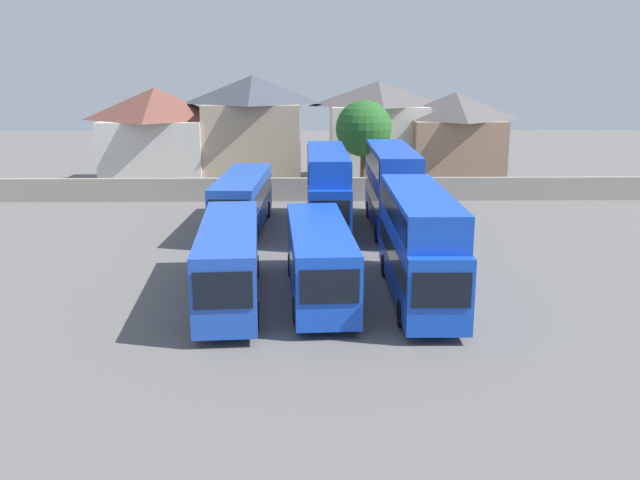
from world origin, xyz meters
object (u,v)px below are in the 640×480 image
object	(u,v)px
bus_3	(419,239)
house_terrace_centre	(253,128)
bus_2	(319,256)
tree_left_of_lot	(364,129)
house_terrace_far_right	(454,137)
bus_6	(392,184)
house_terrace_right	(378,131)
bus_4	(243,198)
bus_5	(327,185)
bus_1	(229,258)
house_terrace_left	(156,135)

from	to	relation	value
bus_3	house_terrace_centre	distance (m)	34.76
bus_2	tree_left_of_lot	world-z (taller)	tree_left_of_lot
house_terrace_far_right	bus_3	bearing A→B (deg)	-104.28
bus_6	house_terrace_right	xyz separation A→B (m)	(1.05, 19.63, 1.67)
house_terrace_far_right	bus_2	bearing A→B (deg)	-111.57
bus_2	bus_4	size ratio (longest dim) A/B	0.93
bus_5	house_terrace_centre	size ratio (longest dim) A/B	1.27
bus_4	tree_left_of_lot	xyz separation A→B (m)	(8.69, 12.20, 3.38)
house_terrace_centre	tree_left_of_lot	size ratio (longest dim) A/B	1.24
bus_2	house_terrace_far_right	world-z (taller)	house_terrace_far_right
bus_5	bus_6	world-z (taller)	bus_6
house_terrace_centre	house_terrace_right	size ratio (longest dim) A/B	1.06
bus_1	tree_left_of_lot	size ratio (longest dim) A/B	1.48
bus_3	tree_left_of_lot	distance (m)	26.53
bus_2	house_terrace_centre	xyz separation A→B (m)	(-5.28, 33.03, 2.95)
tree_left_of_lot	bus_3	bearing A→B (deg)	-89.28
bus_1	bus_6	bearing A→B (deg)	144.50
house_terrace_left	house_terrace_far_right	world-z (taller)	house_terrace_left
bus_4	bus_5	world-z (taller)	bus_5
house_terrace_right	tree_left_of_lot	xyz separation A→B (m)	(-1.87, -7.34, 0.78)
bus_5	bus_6	bearing A→B (deg)	92.73
bus_3	bus_6	xyz separation A→B (m)	(0.49, 14.10, 0.20)
bus_5	house_terrace_left	world-z (taller)	house_terrace_left
house_terrace_centre	house_terrace_right	distance (m)	11.25
bus_6	house_terrace_centre	bearing A→B (deg)	-151.19
bus_2	house_terrace_far_right	size ratio (longest dim) A/B	1.33
house_terrace_centre	house_terrace_far_right	distance (m)	17.93
house_terrace_far_right	bus_6	bearing A→B (deg)	-113.09
bus_2	house_terrace_right	xyz separation A→B (m)	(5.95, 33.45, 2.70)
bus_1	bus_4	bearing A→B (deg)	178.83
bus_5	tree_left_of_lot	size ratio (longest dim) A/B	1.58
bus_2	bus_3	distance (m)	4.50
bus_2	house_terrace_far_right	bearing A→B (deg)	155.43
house_terrace_right	house_terrace_far_right	size ratio (longest dim) A/B	1.09
house_terrace_centre	bus_1	bearing A→B (deg)	-87.74
bus_1	tree_left_of_lot	bearing A→B (deg)	159.42
bus_4	tree_left_of_lot	bearing A→B (deg)	147.18
house_terrace_centre	tree_left_of_lot	distance (m)	11.66
bus_1	house_terrace_right	size ratio (longest dim) A/B	1.26
bus_4	house_terrace_left	distance (m)	21.38
bus_6	house_terrace_left	bearing A→B (deg)	-134.65
bus_2	bus_5	xyz separation A→B (m)	(0.77, 13.62, 0.97)
house_terrace_left	house_terrace_right	xyz separation A→B (m)	(19.89, 0.44, 0.27)
house_terrace_far_right	tree_left_of_lot	bearing A→B (deg)	-145.97
bus_2	tree_left_of_lot	size ratio (longest dim) A/B	1.43
bus_2	house_terrace_left	world-z (taller)	house_terrace_left
bus_2	house_terrace_left	size ratio (longest dim) A/B	1.18
house_terrace_centre	bus_6	bearing A→B (deg)	-62.08
bus_4	house_terrace_far_right	distance (m)	24.95
bus_6	tree_left_of_lot	world-z (taller)	tree_left_of_lot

